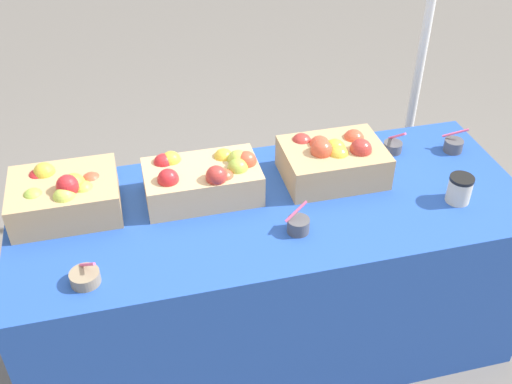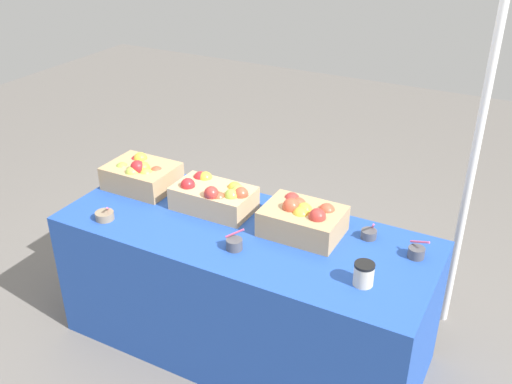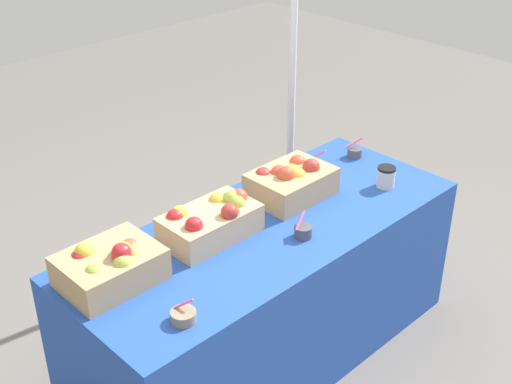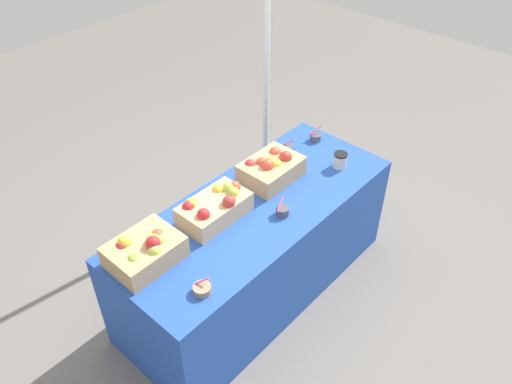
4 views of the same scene
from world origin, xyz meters
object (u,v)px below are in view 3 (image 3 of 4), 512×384
object	(u,v)px
apple_crate_right	(291,181)
coffee_cup	(386,177)
sample_bowl_near	(316,164)
sample_bowl_far	(303,231)
apple_crate_middle	(212,220)
tent_pole	(293,55)
apple_crate_left	(110,265)
sample_bowl_extra	(355,152)
sample_bowl_mid	(183,316)

from	to	relation	value
apple_crate_right	coffee_cup	xyz separation A→B (m)	(0.40, -0.26, -0.03)
sample_bowl_near	sample_bowl_far	world-z (taller)	same
apple_crate_middle	sample_bowl_near	distance (m)	0.81
apple_crate_right	coffee_cup	size ratio (longest dim) A/B	3.63
sample_bowl_far	apple_crate_right	bearing A→B (deg)	51.82
sample_bowl_near	tent_pole	world-z (taller)	tent_pole
apple_crate_left	apple_crate_middle	xyz separation A→B (m)	(0.50, -0.02, 0.00)
tent_pole	sample_bowl_extra	bearing A→B (deg)	-101.14
sample_bowl_near	apple_crate_right	bearing A→B (deg)	-160.72
apple_crate_left	sample_bowl_mid	bearing A→B (deg)	-81.95
sample_bowl_far	sample_bowl_extra	bearing A→B (deg)	23.45
apple_crate_left	coffee_cup	size ratio (longest dim) A/B	3.57
coffee_cup	sample_bowl_far	bearing A→B (deg)	-177.80
sample_bowl_extra	coffee_cup	world-z (taller)	coffee_cup
sample_bowl_far	coffee_cup	world-z (taller)	sample_bowl_far
apple_crate_right	sample_bowl_far	size ratio (longest dim) A/B	3.59
sample_bowl_far	sample_bowl_extra	xyz separation A→B (m)	(0.77, 0.33, -0.00)
apple_crate_middle	sample_bowl_far	size ratio (longest dim) A/B	3.93
apple_crate_left	sample_bowl_extra	bearing A→B (deg)	1.23
coffee_cup	sample_bowl_near	bearing A→B (deg)	104.58
sample_bowl_mid	coffee_cup	distance (m)	1.35
sample_bowl_extra	coffee_cup	size ratio (longest dim) A/B	0.97
apple_crate_right	coffee_cup	bearing A→B (deg)	-32.99
sample_bowl_mid	sample_bowl_extra	world-z (taller)	sample_bowl_extra
sample_bowl_near	sample_bowl_mid	xyz separation A→B (m)	(-1.25, -0.47, -0.00)
apple_crate_left	sample_bowl_extra	world-z (taller)	apple_crate_left
sample_bowl_near	coffee_cup	distance (m)	0.38
apple_crate_left	sample_bowl_far	bearing A→B (deg)	-21.27
sample_bowl_extra	coffee_cup	distance (m)	0.35
sample_bowl_near	tent_pole	distance (m)	0.73
apple_crate_right	sample_bowl_far	world-z (taller)	apple_crate_right
sample_bowl_mid	sample_bowl_extra	size ratio (longest dim) A/B	0.93
sample_bowl_mid	tent_pole	world-z (taller)	tent_pole
sample_bowl_extra	sample_bowl_mid	bearing A→B (deg)	-164.63
apple_crate_left	sample_bowl_mid	distance (m)	0.38
sample_bowl_near	coffee_cup	world-z (taller)	same
sample_bowl_mid	sample_bowl_far	distance (m)	0.73
apple_crate_middle	sample_bowl_far	bearing A→B (deg)	-45.67
apple_crate_right	tent_pole	size ratio (longest dim) A/B	0.17
apple_crate_right	sample_bowl_near	size ratio (longest dim) A/B	3.60
sample_bowl_near	sample_bowl_mid	size ratio (longest dim) A/B	1.12
coffee_cup	apple_crate_right	bearing A→B (deg)	147.01
tent_pole	sample_bowl_mid	bearing A→B (deg)	-148.66
sample_bowl_far	coffee_cup	bearing A→B (deg)	2.20
apple_crate_middle	apple_crate_right	distance (m)	0.50
apple_crate_left	sample_bowl_far	distance (m)	0.83
sample_bowl_far	sample_bowl_extra	distance (m)	0.84
sample_bowl_near	apple_crate_left	bearing A→B (deg)	-176.11
apple_crate_middle	sample_bowl_mid	world-z (taller)	apple_crate_middle
coffee_cup	tent_pole	size ratio (longest dim) A/B	0.05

